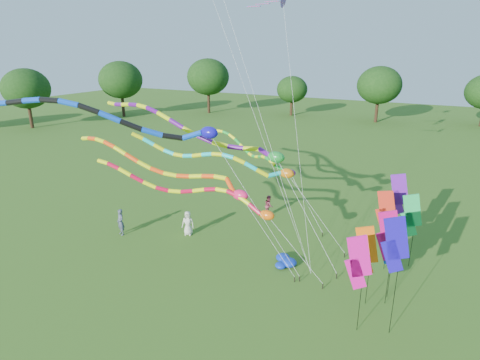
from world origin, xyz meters
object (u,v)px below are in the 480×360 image
at_px(blue_nylon_heap, 280,261).
at_px(person_a, 188,223).
at_px(person_c, 269,206).
at_px(person_b, 121,222).
at_px(tube_kite_red, 202,194).
at_px(tube_kite_orange, 174,170).

distance_m(blue_nylon_heap, person_a, 6.79).
bearing_deg(blue_nylon_heap, person_c, 118.93).
height_order(person_b, person_c, person_b).
distance_m(tube_kite_red, blue_nylon_heap, 5.83).
distance_m(tube_kite_orange, person_a, 4.44).
bearing_deg(person_a, person_c, 38.32).
height_order(tube_kite_orange, person_b, tube_kite_orange).
distance_m(person_a, person_b, 4.33).
bearing_deg(blue_nylon_heap, person_a, 173.41).
bearing_deg(person_c, person_a, 119.82).
bearing_deg(person_b, person_a, 50.07).
bearing_deg(tube_kite_orange, person_b, -173.21).
bearing_deg(tube_kite_red, tube_kite_orange, 155.43).
height_order(tube_kite_orange, person_c, tube_kite_orange).
xyz_separation_m(tube_kite_red, blue_nylon_heap, (3.92, 1.76, -3.94)).
bearing_deg(person_a, blue_nylon_heap, -25.63).
bearing_deg(person_b, tube_kite_orange, 26.58).
distance_m(tube_kite_orange, blue_nylon_heap, 7.88).
height_order(blue_nylon_heap, person_b, person_b).
xyz_separation_m(blue_nylon_heap, person_c, (-3.34, 6.05, 0.57)).
bearing_deg(tube_kite_red, blue_nylon_heap, 19.06).
distance_m(tube_kite_red, tube_kite_orange, 2.60).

